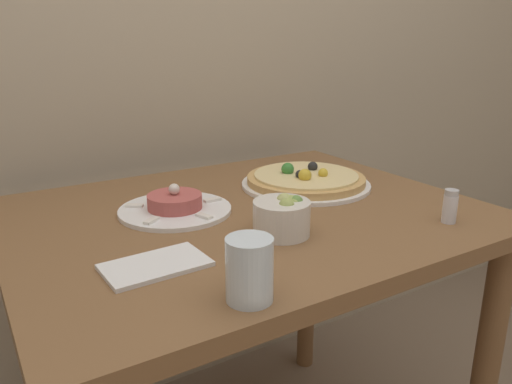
{
  "coord_description": "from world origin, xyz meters",
  "views": [
    {
      "loc": [
        -0.54,
        -0.51,
        1.17
      ],
      "look_at": [
        0.02,
        0.41,
        0.84
      ],
      "focal_mm": 35.0,
      "sensor_mm": 36.0,
      "label": 1
    }
  ],
  "objects": [
    {
      "name": "small_bowl",
      "position": [
        -0.01,
        0.25,
        0.83
      ],
      "size": [
        0.11,
        0.11,
        0.08
      ],
      "color": "silver",
      "rests_on": "dining_table"
    },
    {
      "name": "salt_shaker",
      "position": [
        0.32,
        0.12,
        0.83
      ],
      "size": [
        0.03,
        0.03,
        0.07
      ],
      "color": "silver",
      "rests_on": "dining_table"
    },
    {
      "name": "pizza_plate",
      "position": [
        0.23,
        0.49,
        0.81
      ],
      "size": [
        0.34,
        0.34,
        0.06
      ],
      "color": "white",
      "rests_on": "dining_table"
    },
    {
      "name": "dining_table",
      "position": [
        0.0,
        0.41,
        0.67
      ],
      "size": [
        1.03,
        0.82,
        0.8
      ],
      "color": "brown",
      "rests_on": "ground_plane"
    },
    {
      "name": "napkin",
      "position": [
        -0.28,
        0.24,
        0.8
      ],
      "size": [
        0.18,
        0.11,
        0.01
      ],
      "color": "white",
      "rests_on": "dining_table"
    },
    {
      "name": "tartare_plate",
      "position": [
        -0.14,
        0.48,
        0.81
      ],
      "size": [
        0.25,
        0.25,
        0.07
      ],
      "color": "white",
      "rests_on": "dining_table"
    },
    {
      "name": "drinking_glass",
      "position": [
        -0.2,
        0.06,
        0.85
      ],
      "size": [
        0.07,
        0.07,
        0.1
      ],
      "color": "silver",
      "rests_on": "dining_table"
    }
  ]
}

